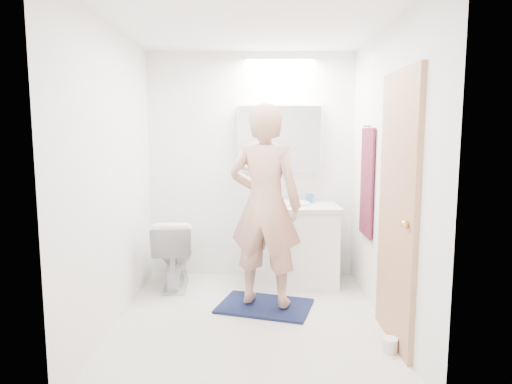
{
  "coord_description": "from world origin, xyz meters",
  "views": [
    {
      "loc": [
        0.04,
        -3.57,
        1.55
      ],
      "look_at": [
        0.05,
        0.25,
        1.05
      ],
      "focal_mm": 31.43,
      "sensor_mm": 36.0,
      "label": 1
    }
  ],
  "objects_px": {
    "person": "(265,205)",
    "soap_bottle_b": "(270,195)",
    "vanity_cabinet": "(292,246)",
    "toilet_paper_roll": "(390,345)",
    "toilet": "(174,253)",
    "soap_bottle_a": "(259,193)",
    "medicine_cabinet": "(280,138)",
    "toothbrush_cup": "(310,198)"
  },
  "relations": [
    {
      "from": "person",
      "to": "soap_bottle_b",
      "type": "relative_size",
      "value": 11.38
    },
    {
      "from": "vanity_cabinet",
      "to": "toilet_paper_roll",
      "type": "relative_size",
      "value": 8.18
    },
    {
      "from": "vanity_cabinet",
      "to": "toilet",
      "type": "distance_m",
      "value": 1.21
    },
    {
      "from": "soap_bottle_a",
      "to": "toilet_paper_roll",
      "type": "relative_size",
      "value": 1.93
    },
    {
      "from": "medicine_cabinet",
      "to": "toilet",
      "type": "bearing_deg",
      "value": -163.18
    },
    {
      "from": "toilet",
      "to": "soap_bottle_a",
      "type": "height_order",
      "value": "soap_bottle_a"
    },
    {
      "from": "medicine_cabinet",
      "to": "toothbrush_cup",
      "type": "relative_size",
      "value": 8.91
    },
    {
      "from": "person",
      "to": "soap_bottle_b",
      "type": "distance_m",
      "value": 0.86
    },
    {
      "from": "medicine_cabinet",
      "to": "toilet",
      "type": "xyz_separation_m",
      "value": [
        -1.08,
        -0.33,
        -1.15
      ]
    },
    {
      "from": "toilet_paper_roll",
      "to": "soap_bottle_b",
      "type": "bearing_deg",
      "value": 115.59
    },
    {
      "from": "medicine_cabinet",
      "to": "toilet_paper_roll",
      "type": "bearing_deg",
      "value": -67.64
    },
    {
      "from": "toilet",
      "to": "person",
      "type": "xyz_separation_m",
      "value": [
        0.9,
        -0.57,
        0.58
      ]
    },
    {
      "from": "vanity_cabinet",
      "to": "toothbrush_cup",
      "type": "xyz_separation_m",
      "value": [
        0.2,
        0.16,
        0.48
      ]
    },
    {
      "from": "toothbrush_cup",
      "to": "toilet_paper_roll",
      "type": "xyz_separation_m",
      "value": [
        0.38,
        -1.67,
        -0.82
      ]
    },
    {
      "from": "medicine_cabinet",
      "to": "toothbrush_cup",
      "type": "height_order",
      "value": "medicine_cabinet"
    },
    {
      "from": "soap_bottle_a",
      "to": "toilet_paper_roll",
      "type": "bearing_deg",
      "value": -61.02
    },
    {
      "from": "vanity_cabinet",
      "to": "toilet_paper_roll",
      "type": "distance_m",
      "value": 1.65
    },
    {
      "from": "person",
      "to": "toilet_paper_roll",
      "type": "relative_size",
      "value": 16.02
    },
    {
      "from": "toilet",
      "to": "soap_bottle_b",
      "type": "distance_m",
      "value": 1.15
    },
    {
      "from": "vanity_cabinet",
      "to": "toilet_paper_roll",
      "type": "xyz_separation_m",
      "value": [
        0.58,
        -1.51,
        -0.34
      ]
    },
    {
      "from": "toilet",
      "to": "person",
      "type": "height_order",
      "value": "person"
    },
    {
      "from": "toilet",
      "to": "soap_bottle_b",
      "type": "height_order",
      "value": "soap_bottle_b"
    },
    {
      "from": "toilet_paper_roll",
      "to": "person",
      "type": "bearing_deg",
      "value": 136.75
    },
    {
      "from": "soap_bottle_a",
      "to": "toothbrush_cup",
      "type": "xyz_separation_m",
      "value": [
        0.53,
        0.01,
        -0.06
      ]
    },
    {
      "from": "toilet",
      "to": "soap_bottle_b",
      "type": "relative_size",
      "value": 4.55
    },
    {
      "from": "vanity_cabinet",
      "to": "person",
      "type": "height_order",
      "value": "person"
    },
    {
      "from": "toilet",
      "to": "toilet_paper_roll",
      "type": "bearing_deg",
      "value": 137.88
    },
    {
      "from": "soap_bottle_a",
      "to": "soap_bottle_b",
      "type": "height_order",
      "value": "soap_bottle_a"
    },
    {
      "from": "person",
      "to": "soap_bottle_a",
      "type": "height_order",
      "value": "person"
    },
    {
      "from": "vanity_cabinet",
      "to": "medicine_cabinet",
      "type": "bearing_deg",
      "value": 120.99
    },
    {
      "from": "medicine_cabinet",
      "to": "toothbrush_cup",
      "type": "bearing_deg",
      "value": -8.8
    },
    {
      "from": "person",
      "to": "toothbrush_cup",
      "type": "distance_m",
      "value": 0.98
    },
    {
      "from": "soap_bottle_a",
      "to": "medicine_cabinet",
      "type": "bearing_deg",
      "value": 15.85
    },
    {
      "from": "vanity_cabinet",
      "to": "toothbrush_cup",
      "type": "distance_m",
      "value": 0.54
    },
    {
      "from": "medicine_cabinet",
      "to": "soap_bottle_b",
      "type": "distance_m",
      "value": 0.61
    },
    {
      "from": "vanity_cabinet",
      "to": "medicine_cabinet",
      "type": "distance_m",
      "value": 1.14
    },
    {
      "from": "medicine_cabinet",
      "to": "toothbrush_cup",
      "type": "xyz_separation_m",
      "value": [
        0.32,
        -0.05,
        -0.63
      ]
    },
    {
      "from": "medicine_cabinet",
      "to": "toilet_paper_roll",
      "type": "relative_size",
      "value": 8.0
    },
    {
      "from": "toilet",
      "to": "vanity_cabinet",
      "type": "bearing_deg",
      "value": -178.68
    },
    {
      "from": "toilet",
      "to": "toilet_paper_roll",
      "type": "xyz_separation_m",
      "value": [
        1.78,
        -1.39,
        -0.3
      ]
    },
    {
      "from": "person",
      "to": "toothbrush_cup",
      "type": "height_order",
      "value": "person"
    },
    {
      "from": "toilet",
      "to": "toothbrush_cup",
      "type": "height_order",
      "value": "toothbrush_cup"
    }
  ]
}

